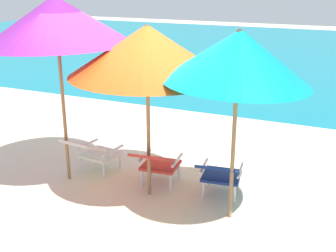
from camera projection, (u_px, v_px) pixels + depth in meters
name	position (u px, v px, depth m)	size (l,w,h in m)	color
ground_plane	(227.00, 113.00, 9.82)	(40.00, 40.00, 0.00)	beige
ocean_band	(288.00, 53.00, 17.40)	(40.00, 18.00, 0.01)	teal
swim_buoy	(256.00, 79.00, 12.57)	(0.18, 0.18, 1.60)	yellow
lounge_chair_left	(93.00, 151.00, 6.63)	(0.63, 0.93, 0.68)	silver
lounge_chair_center	(157.00, 162.00, 6.22)	(0.62, 0.92, 0.68)	red
lounge_chair_right	(220.00, 173.00, 5.88)	(0.64, 0.94, 0.68)	navy
beach_umbrella_left	(56.00, 21.00, 5.84)	(2.62, 2.61, 2.75)	olive
beach_umbrella_center	(147.00, 51.00, 5.47)	(2.42, 2.41, 2.39)	olive
beach_umbrella_right	(238.00, 56.00, 4.88)	(2.26, 2.24, 2.44)	olive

